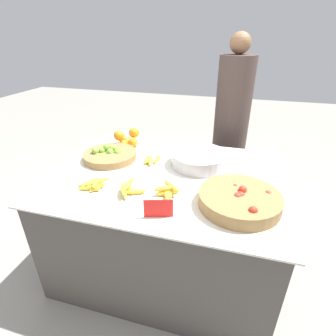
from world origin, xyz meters
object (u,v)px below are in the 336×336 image
lime_bowl (110,155)px  vendor_person (230,134)px  price_sign (158,208)px  metal_bowl (199,159)px  tomato_basket (239,200)px

lime_bowl → vendor_person: bearing=45.8°
price_sign → metal_bowl: bearing=64.1°
tomato_basket → metal_bowl: bearing=124.2°
price_sign → vendor_person: (0.27, 1.42, -0.07)m
lime_bowl → metal_bowl: lime_bowl is taller
metal_bowl → lime_bowl: bearing=-173.2°
lime_bowl → price_sign: (0.56, -0.57, 0.02)m
tomato_basket → vendor_person: size_ratio=0.27×
tomato_basket → metal_bowl: (-0.30, 0.43, 0.01)m
vendor_person → price_sign: bearing=-100.8°
tomato_basket → metal_bowl: size_ratio=1.12×
lime_bowl → vendor_person: vendor_person is taller
tomato_basket → price_sign: tomato_basket is taller
lime_bowl → price_sign: 0.79m
lime_bowl → tomato_basket: (0.95, -0.36, 0.01)m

